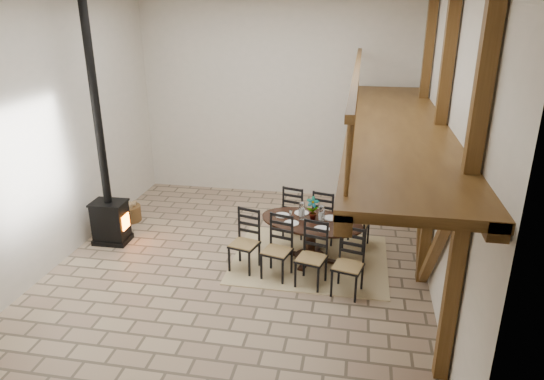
% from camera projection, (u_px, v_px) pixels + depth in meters
% --- Properties ---
extents(ground, '(8.00, 8.00, 0.00)m').
position_uv_depth(ground, '(242.00, 263.00, 9.46)').
color(ground, tan).
rests_on(ground, ground).
extents(room_shell, '(7.02, 8.02, 5.01)m').
position_uv_depth(room_shell, '(306.00, 113.00, 8.19)').
color(room_shell, beige).
rests_on(room_shell, ground).
extents(rug, '(3.00, 2.50, 0.02)m').
position_uv_depth(rug, '(310.00, 259.00, 9.62)').
color(rug, tan).
rests_on(rug, ground).
extents(dining_table, '(2.64, 2.71, 1.30)m').
position_uv_depth(dining_table, '(309.00, 242.00, 9.39)').
color(dining_table, black).
rests_on(dining_table, ground).
extents(wood_stove, '(0.72, 0.56, 5.00)m').
position_uv_depth(wood_stove, '(107.00, 193.00, 9.95)').
color(wood_stove, black).
rests_on(wood_stove, ground).
extents(log_basket, '(0.55, 0.55, 0.45)m').
position_uv_depth(log_basket, '(129.00, 213.00, 11.30)').
color(log_basket, brown).
rests_on(log_basket, ground).
extents(log_stack, '(0.34, 0.43, 0.40)m').
position_uv_depth(log_stack, '(101.00, 229.00, 10.46)').
color(log_stack, tan).
rests_on(log_stack, ground).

